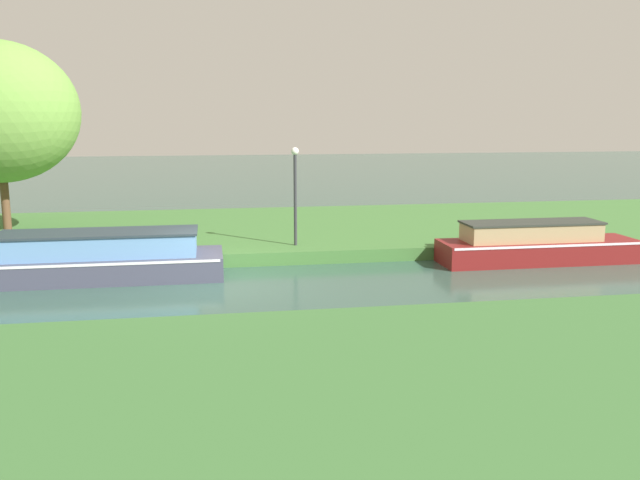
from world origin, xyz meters
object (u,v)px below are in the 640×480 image
maroon_narrowboat (536,245)px  lamp_post (295,185)px  slate_barge (83,260)px  mooring_post_near (70,246)px

maroon_narrowboat → lamp_post: (-7.15, 1.90, 1.77)m
slate_barge → mooring_post_near: bearing=112.9°
slate_barge → mooring_post_near: size_ratio=14.17×
slate_barge → lamp_post: lamp_post is taller
maroon_narrowboat → mooring_post_near: 13.91m
lamp_post → mooring_post_near: bearing=-175.7°
slate_barge → maroon_narrowboat: slate_barge is taller
maroon_narrowboat → lamp_post: bearing=165.1°
slate_barge → maroon_narrowboat: bearing=0.0°
slate_barge → maroon_narrowboat: 13.25m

